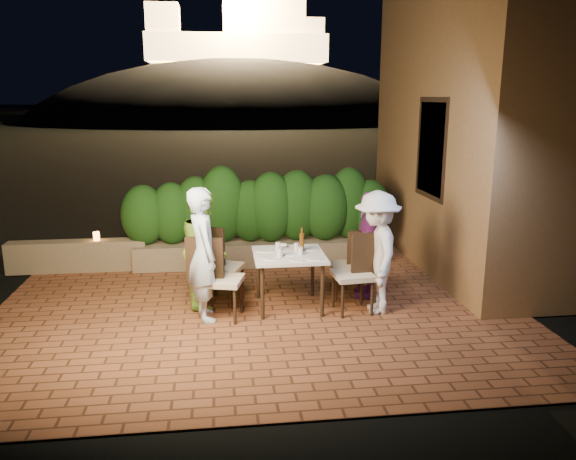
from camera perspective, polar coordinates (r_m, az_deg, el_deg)
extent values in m
plane|color=black|center=(7.42, -2.91, -8.79)|extent=(400.00, 400.00, 0.00)
cube|color=brown|center=(7.91, -3.18, -7.79)|extent=(7.00, 6.00, 0.15)
cube|color=#9B6D3D|center=(9.75, 17.97, 11.12)|extent=(1.60, 5.00, 5.00)
cube|color=black|center=(9.02, 14.53, 8.02)|extent=(0.08, 1.00, 1.40)
cube|color=black|center=(9.01, 14.47, 8.02)|extent=(0.06, 1.15, 1.55)
cube|color=#7D6C4F|center=(9.54, -2.76, -2.31)|extent=(4.20, 0.55, 0.40)
cube|color=#7D6C4F|center=(9.78, -20.58, -2.47)|extent=(2.20, 0.30, 0.50)
ellipsoid|color=black|center=(67.25, -4.99, 7.59)|extent=(52.00, 40.00, 22.00)
cylinder|color=white|center=(7.24, -1.68, -2.85)|extent=(0.24, 0.24, 0.01)
cylinder|color=white|center=(7.60, -2.40, -2.07)|extent=(0.24, 0.24, 0.01)
cylinder|color=white|center=(7.24, 2.57, -2.85)|extent=(0.24, 0.24, 0.01)
cylinder|color=white|center=(7.67, 2.26, -1.91)|extent=(0.22, 0.22, 0.01)
cylinder|color=white|center=(7.42, 0.30, -2.43)|extent=(0.22, 0.22, 0.01)
cylinder|color=white|center=(7.17, 0.97, -3.01)|extent=(0.20, 0.20, 0.01)
cylinder|color=silver|center=(7.27, -0.87, -2.31)|extent=(0.07, 0.07, 0.12)
cylinder|color=silver|center=(7.56, -1.03, -1.71)|extent=(0.07, 0.07, 0.12)
cylinder|color=silver|center=(7.38, 1.28, -2.15)|extent=(0.06, 0.06, 0.11)
cylinder|color=silver|center=(7.56, 0.86, -1.74)|extent=(0.06, 0.06, 0.11)
imported|color=white|center=(7.75, -0.67, -1.64)|extent=(0.17, 0.17, 0.04)
imported|color=#C5E3FD|center=(7.13, -8.56, -2.45)|extent=(0.54, 0.70, 1.71)
imported|color=#9BD642|center=(7.65, -8.51, -1.88)|extent=(0.62, 0.78, 1.57)
imported|color=white|center=(7.38, 9.01, -2.28)|extent=(0.71, 1.10, 1.62)
imported|color=#752775|center=(7.95, 8.17, -1.49)|extent=(0.57, 0.95, 1.51)
cylinder|color=orange|center=(9.63, -18.89, -0.60)|extent=(0.10, 0.10, 0.14)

